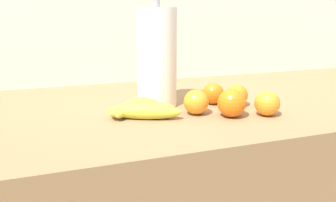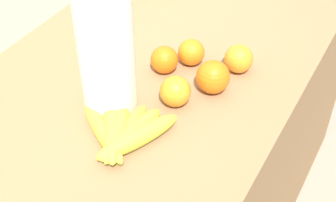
% 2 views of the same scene
% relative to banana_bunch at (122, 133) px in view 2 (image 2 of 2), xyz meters
% --- Properties ---
extents(counter, '(1.64, 0.71, 0.87)m').
position_rel_banana_bunch_xyz_m(counter, '(0.32, 0.08, -0.45)').
color(counter, olive).
rests_on(counter, ground).
extents(wall_back, '(2.04, 0.06, 1.30)m').
position_rel_banana_bunch_xyz_m(wall_back, '(0.32, 0.46, -0.24)').
color(wall_back, silver).
rests_on(wall_back, ground).
extents(banana_bunch, '(0.20, 0.22, 0.04)m').
position_rel_banana_bunch_xyz_m(banana_bunch, '(0.00, 0.00, 0.00)').
color(banana_bunch, gold).
rests_on(banana_bunch, counter).
extents(orange_front, '(0.08, 0.08, 0.08)m').
position_rel_banana_bunch_xyz_m(orange_front, '(0.23, -0.09, 0.02)').
color(orange_front, orange).
rests_on(orange_front, counter).
extents(orange_far_right, '(0.06, 0.06, 0.06)m').
position_rel_banana_bunch_xyz_m(orange_far_right, '(0.30, -0.00, 0.01)').
color(orange_far_right, orange).
rests_on(orange_far_right, counter).
extents(orange_center, '(0.07, 0.07, 0.07)m').
position_rel_banana_bunch_xyz_m(orange_center, '(0.15, -0.04, 0.01)').
color(orange_center, orange).
rests_on(orange_center, counter).
extents(orange_back_right, '(0.07, 0.07, 0.07)m').
position_rel_banana_bunch_xyz_m(orange_back_right, '(0.33, -0.11, 0.01)').
color(orange_back_right, orange).
rests_on(orange_back_right, counter).
extents(orange_right, '(0.07, 0.07, 0.07)m').
position_rel_banana_bunch_xyz_m(orange_right, '(0.24, 0.04, 0.01)').
color(orange_right, orange).
rests_on(orange_right, counter).
extents(paper_towel_roll, '(0.12, 0.12, 0.32)m').
position_rel_banana_bunch_xyz_m(paper_towel_roll, '(0.08, 0.08, 0.12)').
color(paper_towel_roll, white).
rests_on(paper_towel_roll, counter).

